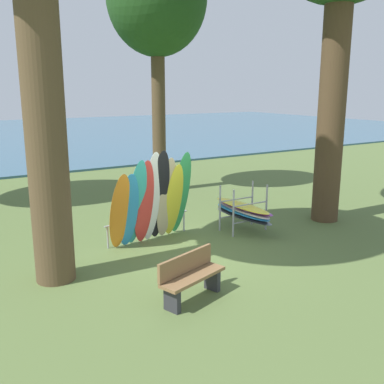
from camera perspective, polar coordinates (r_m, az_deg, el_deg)
ground_plane at (r=10.72m, az=-1.45°, el=-7.42°), size 80.00×80.00×0.00m
tree_mid_behind at (r=16.62m, az=-4.51°, el=23.21°), size 3.45×3.45×8.77m
leaning_board_pile at (r=11.02m, az=-5.07°, el=-1.16°), size 2.40×0.93×2.32m
board_storage_rack at (r=12.08m, az=6.48°, el=-2.38°), size 1.15×2.13×1.25m
park_bench at (r=8.22m, az=-0.16°, el=-10.63°), size 1.46×0.82×0.85m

